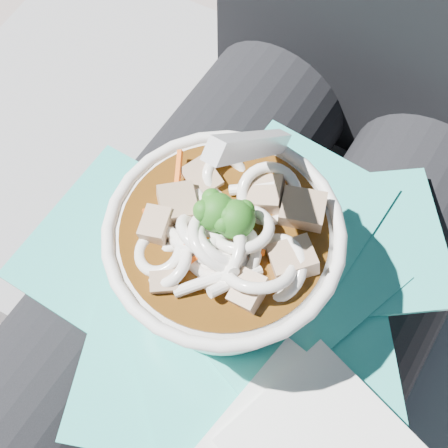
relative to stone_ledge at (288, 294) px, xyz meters
The scene contains 6 objects.
ground 0.27m from the stone_ledge, 90.00° to the right, with size 20.00×20.00×0.00m, color slate.
stone_ledge is the anchor object (origin of this frame).
lap 0.34m from the stone_ledge, 90.00° to the right, with size 0.34×0.48×0.16m.
person_body 0.34m from the stone_ledge, 90.00° to the right, with size 0.34×0.94×1.00m.
plastic_bag 0.44m from the stone_ledge, 82.77° to the right, with size 0.36×0.36×0.02m.
udon_bowl 0.50m from the stone_ledge, 90.84° to the right, with size 0.20×0.20×0.20m.
Camera 1 is at (0.09, -0.18, 1.09)m, focal length 50.00 mm.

